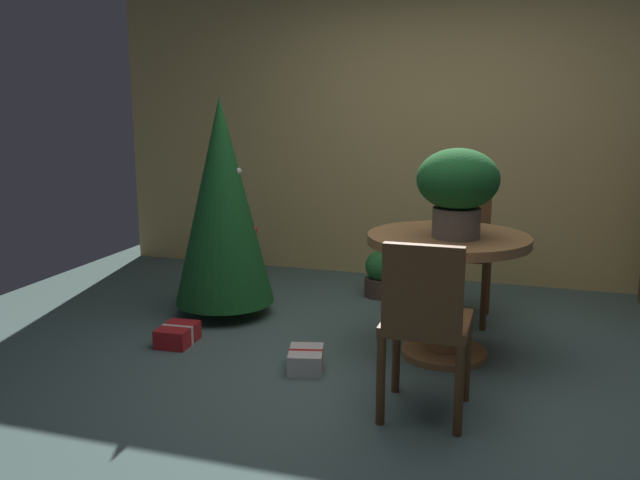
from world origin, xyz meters
TOP-DOWN VIEW (x-y plane):
  - ground_plane at (0.00, 0.00)m, footprint 6.60×6.60m
  - back_wall_panel at (0.00, 2.20)m, footprint 6.00×0.10m
  - round_dining_table at (0.27, 0.36)m, footprint 0.96×0.96m
  - flower_vase at (0.32, 0.28)m, footprint 0.47×0.47m
  - wooden_chair_near at (0.27, -0.51)m, footprint 0.41×0.43m
  - wooden_chair_far at (0.27, 1.17)m, footprint 0.43×0.41m
  - holiday_tree at (-1.36, 0.69)m, footprint 0.71×0.71m
  - gift_box_red at (-1.40, 0.05)m, footprint 0.22×0.29m
  - gift_box_cream at (-0.47, -0.11)m, footprint 0.25×0.30m
  - potted_plant at (-0.38, 1.48)m, footprint 0.26×0.26m

SIDE VIEW (x-z plane):
  - ground_plane at x=0.00m, z-range 0.00..0.00m
  - gift_box_red at x=-1.40m, z-range 0.00..0.12m
  - gift_box_cream at x=-0.47m, z-range 0.00..0.12m
  - potted_plant at x=-0.38m, z-range -0.01..0.37m
  - wooden_chair_near at x=0.27m, z-range 0.06..0.96m
  - round_dining_table at x=0.27m, z-range 0.16..0.92m
  - wooden_chair_far at x=0.27m, z-range 0.06..1.06m
  - holiday_tree at x=-1.36m, z-range 0.05..1.62m
  - flower_vase at x=0.32m, z-range 0.80..1.32m
  - back_wall_panel at x=0.00m, z-range 0.00..2.60m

